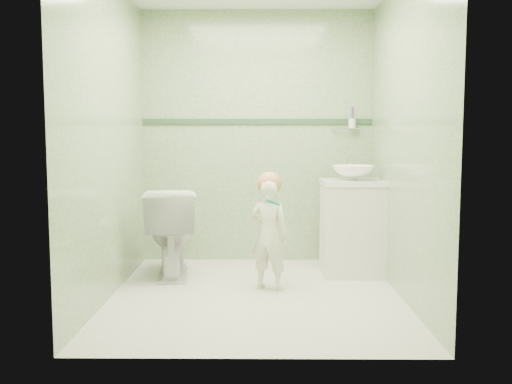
{
  "coord_description": "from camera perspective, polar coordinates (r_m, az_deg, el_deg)",
  "views": [
    {
      "loc": [
        0.04,
        -4.28,
        1.23
      ],
      "look_at": [
        0.0,
        0.15,
        0.78
      ],
      "focal_mm": 40.22,
      "sensor_mm": 36.0,
      "label": 1
    }
  ],
  "objects": [
    {
      "name": "toddler",
      "position": [
        4.53,
        1.32,
        -4.3
      ],
      "size": [
        0.37,
        0.31,
        0.87
      ],
      "primitive_type": "imported",
      "rotation": [
        0.0,
        0.0,
        2.76
      ],
      "color": "beige",
      "rests_on": "ground"
    },
    {
      "name": "teal_toothbrush",
      "position": [
        4.35,
        1.65,
        -0.98
      ],
      "size": [
        0.11,
        0.14,
        0.08
      ],
      "color": "#008678",
      "rests_on": "toddler"
    },
    {
      "name": "basin",
      "position": [
        5.06,
        9.62,
        1.9
      ],
      "size": [
        0.37,
        0.37,
        0.13
      ],
      "primitive_type": "imported",
      "color": "white",
      "rests_on": "counter"
    },
    {
      "name": "faucet",
      "position": [
        5.24,
        9.32,
        2.91
      ],
      "size": [
        0.03,
        0.13,
        0.18
      ],
      "color": "silver",
      "rests_on": "counter"
    },
    {
      "name": "vanity",
      "position": [
        5.12,
        9.53,
        -3.63
      ],
      "size": [
        0.52,
        0.5,
        0.8
      ],
      "primitive_type": "cube",
      "color": "silver",
      "rests_on": "ground"
    },
    {
      "name": "room_shell",
      "position": [
        4.29,
        -0.02,
        5.39
      ],
      "size": [
        2.5,
        2.54,
        2.4
      ],
      "color": "gray",
      "rests_on": "ground"
    },
    {
      "name": "counter",
      "position": [
        5.07,
        9.61,
        0.95
      ],
      "size": [
        0.54,
        0.52,
        0.04
      ],
      "primitive_type": "cube",
      "color": "white",
      "rests_on": "vanity"
    },
    {
      "name": "toilet",
      "position": [
        5.02,
        -8.44,
        -3.94
      ],
      "size": [
        0.52,
        0.81,
        0.77
      ],
      "primitive_type": "imported",
      "rotation": [
        0.0,
        0.0,
        3.26
      ],
      "color": "white",
      "rests_on": "ground"
    },
    {
      "name": "hair_cap",
      "position": [
        4.5,
        1.33,
        0.79
      ],
      "size": [
        0.19,
        0.19,
        0.19
      ],
      "primitive_type": "sphere",
      "color": "tan",
      "rests_on": "toddler"
    },
    {
      "name": "trim_stripe",
      "position": [
        5.52,
        0.11,
        7.03
      ],
      "size": [
        2.2,
        0.02,
        0.05
      ],
      "primitive_type": "cube",
      "color": "#2F4A30",
      "rests_on": "room_shell"
    },
    {
      "name": "cup_holder",
      "position": [
        5.53,
        9.46,
        6.75
      ],
      "size": [
        0.26,
        0.07,
        0.21
      ],
      "color": "silver",
      "rests_on": "room_shell"
    },
    {
      "name": "ground",
      "position": [
        4.46,
        -0.02,
        -10.22
      ],
      "size": [
        2.5,
        2.5,
        0.0
      ],
      "primitive_type": "plane",
      "color": "silver",
      "rests_on": "ground"
    }
  ]
}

